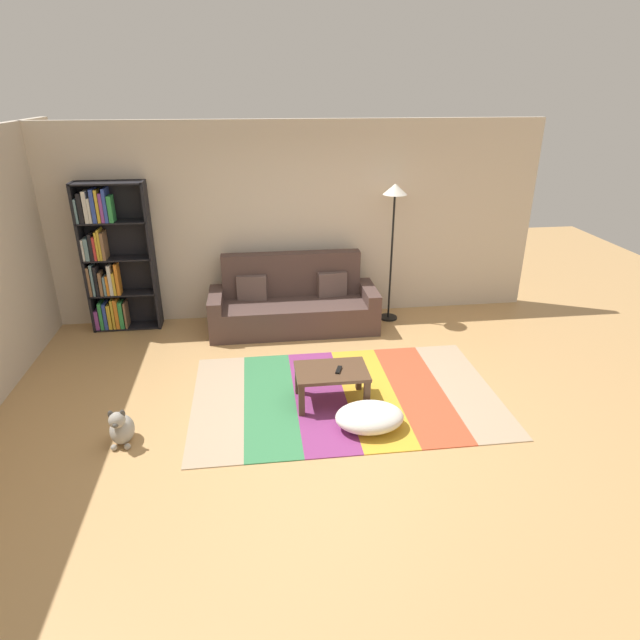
{
  "coord_description": "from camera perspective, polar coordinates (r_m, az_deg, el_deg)",
  "views": [
    {
      "loc": [
        -0.62,
        -4.76,
        3.08
      ],
      "look_at": [
        0.08,
        0.73,
        0.65
      ],
      "focal_mm": 29.95,
      "sensor_mm": 36.0,
      "label": 1
    }
  ],
  "objects": [
    {
      "name": "back_wall",
      "position": [
        7.54,
        -2.43,
        10.41
      ],
      "size": [
        6.8,
        0.1,
        2.7
      ],
      "primitive_type": "cube",
      "color": "beige",
      "rests_on": "ground_plane"
    },
    {
      "name": "rug",
      "position": [
        5.85,
        2.69,
        -8.06
      ],
      "size": [
        3.26,
        2.06,
        0.01
      ],
      "color": "tan",
      "rests_on": "ground_plane"
    },
    {
      "name": "dog",
      "position": [
        5.4,
        -20.47,
        -10.77
      ],
      "size": [
        0.22,
        0.35,
        0.4
      ],
      "color": "#9E998E",
      "rests_on": "ground_plane"
    },
    {
      "name": "coffee_table",
      "position": [
        5.58,
        1.24,
        -5.95
      ],
      "size": [
        0.75,
        0.51,
        0.38
      ],
      "color": "#513826",
      "rests_on": "rug"
    },
    {
      "name": "ground_plane",
      "position": [
        5.7,
        0.09,
        -8.98
      ],
      "size": [
        14.0,
        14.0,
        0.0
      ],
      "primitive_type": "plane",
      "color": "tan"
    },
    {
      "name": "standing_lamp",
      "position": [
        7.31,
        7.93,
        11.79
      ],
      "size": [
        0.32,
        0.32,
        1.92
      ],
      "color": "black",
      "rests_on": "ground_plane"
    },
    {
      "name": "bookshelf",
      "position": [
        7.61,
        -21.48,
        6.03
      ],
      "size": [
        0.9,
        0.28,
        1.99
      ],
      "color": "black",
      "rests_on": "ground_plane"
    },
    {
      "name": "couch",
      "position": [
        7.33,
        -2.87,
        1.7
      ],
      "size": [
        2.26,
        0.8,
        1.0
      ],
      "color": "#4C3833",
      "rests_on": "ground_plane"
    },
    {
      "name": "tv_remote",
      "position": [
        5.53,
        2.01,
        -5.34
      ],
      "size": [
        0.09,
        0.16,
        0.02
      ],
      "primitive_type": "cube",
      "rotation": [
        0.0,
        0.0,
        -0.35
      ],
      "color": "black",
      "rests_on": "coffee_table"
    },
    {
      "name": "pouf",
      "position": [
        5.29,
        5.31,
        -10.29
      ],
      "size": [
        0.67,
        0.5,
        0.24
      ],
      "primitive_type": "ellipsoid",
      "color": "white",
      "rests_on": "rug"
    }
  ]
}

